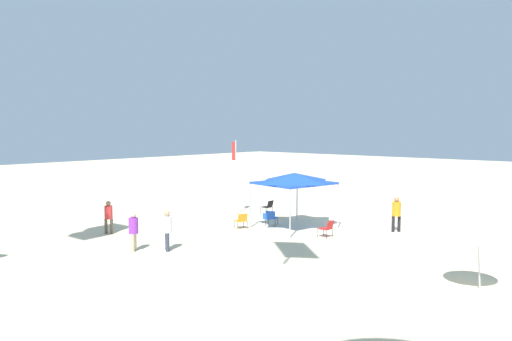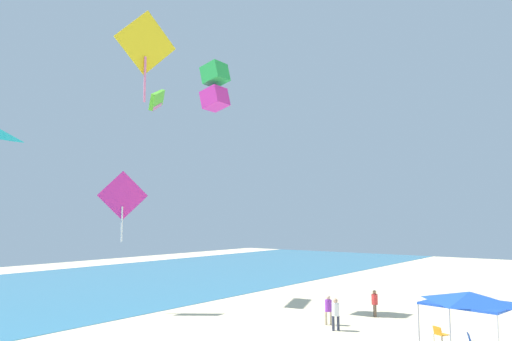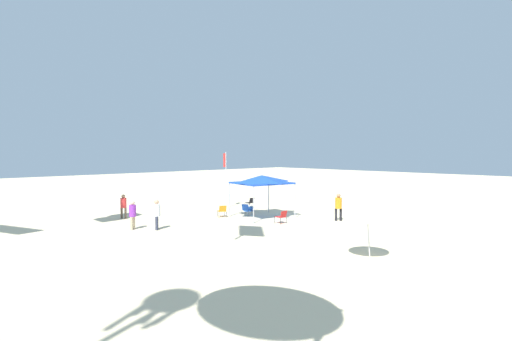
{
  "view_description": "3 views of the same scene",
  "coord_description": "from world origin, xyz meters",
  "px_view_note": "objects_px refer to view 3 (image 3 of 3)",
  "views": [
    {
      "loc": [
        -12.11,
        22.88,
        5.14
      ],
      "look_at": [
        3.83,
        4.81,
        3.06
      ],
      "focal_mm": 34.12,
      "sensor_mm": 36.0,
      "label": 1
    },
    {
      "loc": [
        -20.04,
        -2.49,
        6.08
      ],
      "look_at": [
        -1.83,
        11.3,
        8.39
      ],
      "focal_mm": 33.59,
      "sensor_mm": 36.0,
      "label": 2
    },
    {
      "loc": [
        -15.54,
        21.02,
        4.46
      ],
      "look_at": [
        3.02,
        3.35,
        3.2
      ],
      "focal_mm": 26.67,
      "sensor_mm": 36.0,
      "label": 3
    }
  ],
  "objects_px": {
    "beach_umbrella": "(367,215)",
    "person_watching_sky": "(157,212)",
    "folding_chair_facing_ocean": "(250,202)",
    "folding_chair_near_cooler": "(282,216)",
    "person_beachcomber": "(338,205)",
    "folding_chair_right_of_tent": "(246,209)",
    "person_near_umbrella": "(133,213)",
    "cooler_box": "(248,208)",
    "folding_chair_left_of_tent": "(222,210)",
    "canopy_tent": "(262,180)",
    "banner_flag": "(226,175)",
    "person_far_stroller": "(123,204)"
  },
  "relations": [
    {
      "from": "canopy_tent",
      "to": "folding_chair_left_of_tent",
      "type": "distance_m",
      "value": 3.43
    },
    {
      "from": "person_far_stroller",
      "to": "folding_chair_facing_ocean",
      "type": "bearing_deg",
      "value": 42.23
    },
    {
      "from": "folding_chair_left_of_tent",
      "to": "folding_chair_facing_ocean",
      "type": "relative_size",
      "value": 1.0
    },
    {
      "from": "canopy_tent",
      "to": "folding_chair_near_cooler",
      "type": "xyz_separation_m",
      "value": [
        -2.47,
        0.67,
        -2.11
      ]
    },
    {
      "from": "person_near_umbrella",
      "to": "person_watching_sky",
      "type": "distance_m",
      "value": 1.39
    },
    {
      "from": "folding_chair_right_of_tent",
      "to": "person_near_umbrella",
      "type": "xyz_separation_m",
      "value": [
        0.87,
        8.0,
        0.5
      ]
    },
    {
      "from": "folding_chair_facing_ocean",
      "to": "person_far_stroller",
      "type": "xyz_separation_m",
      "value": [
        2.25,
        9.46,
        0.48
      ]
    },
    {
      "from": "canopy_tent",
      "to": "folding_chair_facing_ocean",
      "type": "relative_size",
      "value": 4.76
    },
    {
      "from": "beach_umbrella",
      "to": "cooler_box",
      "type": "xyz_separation_m",
      "value": [
        12.77,
        -4.91,
        -1.62
      ]
    },
    {
      "from": "folding_chair_facing_ocean",
      "to": "person_near_umbrella",
      "type": "height_order",
      "value": "person_near_umbrella"
    },
    {
      "from": "person_beachcomber",
      "to": "folding_chair_facing_ocean",
      "type": "bearing_deg",
      "value": -48.76
    },
    {
      "from": "person_beachcomber",
      "to": "banner_flag",
      "type": "bearing_deg",
      "value": -40.97
    },
    {
      "from": "canopy_tent",
      "to": "banner_flag",
      "type": "height_order",
      "value": "banner_flag"
    },
    {
      "from": "folding_chair_right_of_tent",
      "to": "folding_chair_facing_ocean",
      "type": "height_order",
      "value": "same"
    },
    {
      "from": "folding_chair_facing_ocean",
      "to": "folding_chair_near_cooler",
      "type": "bearing_deg",
      "value": 63.15
    },
    {
      "from": "folding_chair_right_of_tent",
      "to": "folding_chair_facing_ocean",
      "type": "bearing_deg",
      "value": -71.0
    },
    {
      "from": "folding_chair_left_of_tent",
      "to": "person_watching_sky",
      "type": "xyz_separation_m",
      "value": [
        -0.72,
        5.35,
        0.54
      ]
    },
    {
      "from": "beach_umbrella",
      "to": "folding_chair_left_of_tent",
      "type": "relative_size",
      "value": 2.58
    },
    {
      "from": "beach_umbrella",
      "to": "person_beachcomber",
      "type": "xyz_separation_m",
      "value": [
        5.78,
        -6.45,
        -0.78
      ]
    },
    {
      "from": "folding_chair_facing_ocean",
      "to": "cooler_box",
      "type": "relative_size",
      "value": 1.24
    },
    {
      "from": "folding_chair_right_of_tent",
      "to": "folding_chair_near_cooler",
      "type": "bearing_deg",
      "value": 150.03
    },
    {
      "from": "beach_umbrella",
      "to": "person_beachcomber",
      "type": "relative_size",
      "value": 1.19
    },
    {
      "from": "folding_chair_right_of_tent",
      "to": "person_watching_sky",
      "type": "height_order",
      "value": "person_watching_sky"
    },
    {
      "from": "folding_chair_facing_ocean",
      "to": "person_beachcomber",
      "type": "height_order",
      "value": "person_beachcomber"
    },
    {
      "from": "folding_chair_near_cooler",
      "to": "person_far_stroller",
      "type": "bearing_deg",
      "value": -51.01
    },
    {
      "from": "canopy_tent",
      "to": "cooler_box",
      "type": "height_order",
      "value": "canopy_tent"
    },
    {
      "from": "beach_umbrella",
      "to": "person_watching_sky",
      "type": "relative_size",
      "value": 1.22
    },
    {
      "from": "beach_umbrella",
      "to": "folding_chair_left_of_tent",
      "type": "xyz_separation_m",
      "value": [
        12.06,
        -1.87,
        -1.35
      ]
    },
    {
      "from": "canopy_tent",
      "to": "cooler_box",
      "type": "bearing_deg",
      "value": -23.28
    },
    {
      "from": "canopy_tent",
      "to": "cooler_box",
      "type": "xyz_separation_m",
      "value": [
        2.62,
        -1.13,
        -2.38
      ]
    },
    {
      "from": "folding_chair_near_cooler",
      "to": "cooler_box",
      "type": "height_order",
      "value": "folding_chair_near_cooler"
    },
    {
      "from": "folding_chair_left_of_tent",
      "to": "person_watching_sky",
      "type": "distance_m",
      "value": 5.42
    },
    {
      "from": "folding_chair_near_cooler",
      "to": "person_near_umbrella",
      "type": "relative_size",
      "value": 0.49
    },
    {
      "from": "cooler_box",
      "to": "person_near_umbrella",
      "type": "height_order",
      "value": "person_near_umbrella"
    },
    {
      "from": "folding_chair_right_of_tent",
      "to": "cooler_box",
      "type": "bearing_deg",
      "value": -70.19
    },
    {
      "from": "folding_chair_facing_ocean",
      "to": "person_watching_sky",
      "type": "height_order",
      "value": "person_watching_sky"
    },
    {
      "from": "folding_chair_left_of_tent",
      "to": "person_near_umbrella",
      "type": "xyz_separation_m",
      "value": [
        0.27,
        6.33,
        0.5
      ]
    },
    {
      "from": "canopy_tent",
      "to": "person_watching_sky",
      "type": "relative_size",
      "value": 2.25
    },
    {
      "from": "banner_flag",
      "to": "person_near_umbrella",
      "type": "relative_size",
      "value": 2.68
    },
    {
      "from": "person_beachcomber",
      "to": "person_far_stroller",
      "type": "xyz_separation_m",
      "value": [
        10.37,
        9.73,
        -0.09
      ]
    },
    {
      "from": "folding_chair_right_of_tent",
      "to": "beach_umbrella",
      "type": "bearing_deg",
      "value": 139.22
    },
    {
      "from": "folding_chair_left_of_tent",
      "to": "person_beachcomber",
      "type": "xyz_separation_m",
      "value": [
        -6.28,
        -4.58,
        0.56
      ]
    },
    {
      "from": "folding_chair_near_cooler",
      "to": "person_near_umbrella",
      "type": "bearing_deg",
      "value": -29.61
    },
    {
      "from": "person_beachcomber",
      "to": "folding_chair_near_cooler",
      "type": "bearing_deg",
      "value": 9.62
    },
    {
      "from": "banner_flag",
      "to": "folding_chair_right_of_tent",
      "type": "bearing_deg",
      "value": 161.61
    },
    {
      "from": "folding_chair_right_of_tent",
      "to": "folding_chair_facing_ocean",
      "type": "xyz_separation_m",
      "value": [
        2.44,
        -2.65,
        0.0
      ]
    },
    {
      "from": "person_near_umbrella",
      "to": "canopy_tent",
      "type": "bearing_deg",
      "value": 126.98
    },
    {
      "from": "person_beachcomber",
      "to": "folding_chair_right_of_tent",
      "type": "bearing_deg",
      "value": -23.51
    },
    {
      "from": "beach_umbrella",
      "to": "person_beachcomber",
      "type": "height_order",
      "value": "beach_umbrella"
    },
    {
      "from": "beach_umbrella",
      "to": "person_near_umbrella",
      "type": "xyz_separation_m",
      "value": [
        12.33,
        4.46,
        -0.84
      ]
    }
  ]
}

